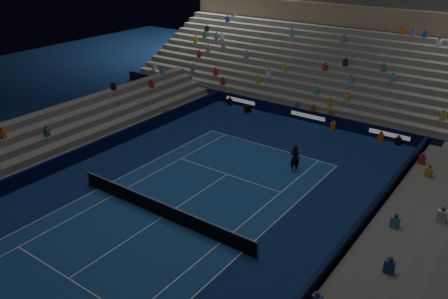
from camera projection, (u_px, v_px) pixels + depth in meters
ground at (162, 217)px, 25.97m from camera, size 90.00×90.00×0.00m
court_surface at (162, 217)px, 25.97m from camera, size 10.97×23.77×0.01m
sponsor_barrier_far at (309, 116)px, 39.37m from camera, size 44.00×0.25×1.00m
sponsor_barrier_east at (320, 277)px, 20.61m from camera, size 0.25×37.00×1.00m
sponsor_barrier_west at (57, 164)px, 30.91m from camera, size 0.25×37.00×1.00m
grandstand_main at (353, 62)px, 45.07m from camera, size 44.00×15.20×11.20m
grandstand_west at (26, 147)px, 32.58m from camera, size 5.00×37.00×2.50m
tennis_net at (162, 210)px, 25.76m from camera, size 12.90×0.10×1.10m
tennis_player at (295, 158)px, 30.70m from camera, size 0.74×0.51×1.94m
broadcast_camera at (248, 109)px, 41.62m from camera, size 0.54×0.93×0.57m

